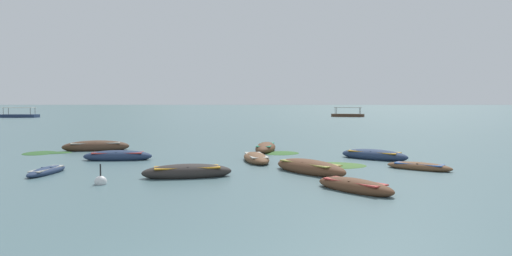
{
  "coord_description": "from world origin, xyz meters",
  "views": [
    {
      "loc": [
        2.89,
        -7.14,
        3.28
      ],
      "look_at": [
        -3.7,
        41.41,
        0.66
      ],
      "focal_mm": 32.35,
      "sensor_mm": 36.0,
      "label": 1
    }
  ],
  "objects_px": {
    "rowboat_4": "(355,186)",
    "rowboat_6": "(266,148)",
    "rowboat_8": "(187,172)",
    "rowboat_7": "(96,147)",
    "rowboat_0": "(47,171)",
    "ferry_1": "(348,115)",
    "rowboat_3": "(310,168)",
    "mooring_buoy": "(101,182)",
    "ferry_0": "(19,116)",
    "rowboat_2": "(256,158)",
    "rowboat_9": "(419,167)",
    "rowboat_1": "(374,155)",
    "rowboat_5": "(118,156)"
  },
  "relations": [
    {
      "from": "rowboat_1",
      "to": "ferry_1",
      "type": "height_order",
      "value": "ferry_1"
    },
    {
      "from": "rowboat_0",
      "to": "ferry_1",
      "type": "bearing_deg",
      "value": 78.27
    },
    {
      "from": "rowboat_3",
      "to": "rowboat_4",
      "type": "xyz_separation_m",
      "value": [
        1.75,
        -4.39,
        -0.05
      ]
    },
    {
      "from": "ferry_0",
      "to": "rowboat_9",
      "type": "bearing_deg",
      "value": -45.42
    },
    {
      "from": "rowboat_8",
      "to": "mooring_buoy",
      "type": "relative_size",
      "value": 4.28
    },
    {
      "from": "rowboat_1",
      "to": "rowboat_2",
      "type": "xyz_separation_m",
      "value": [
        -6.73,
        -2.1,
        -0.03
      ]
    },
    {
      "from": "rowboat_8",
      "to": "mooring_buoy",
      "type": "distance_m",
      "value": 3.73
    },
    {
      "from": "rowboat_9",
      "to": "mooring_buoy",
      "type": "relative_size",
      "value": 3.33
    },
    {
      "from": "rowboat_0",
      "to": "rowboat_1",
      "type": "height_order",
      "value": "rowboat_1"
    },
    {
      "from": "rowboat_6",
      "to": "rowboat_8",
      "type": "height_order",
      "value": "rowboat_6"
    },
    {
      "from": "rowboat_7",
      "to": "rowboat_9",
      "type": "distance_m",
      "value": 21.39
    },
    {
      "from": "rowboat_0",
      "to": "ferry_1",
      "type": "xyz_separation_m",
      "value": [
        19.59,
        94.35,
        0.32
      ]
    },
    {
      "from": "mooring_buoy",
      "to": "rowboat_9",
      "type": "bearing_deg",
      "value": 23.91
    },
    {
      "from": "rowboat_2",
      "to": "ferry_0",
      "type": "distance_m",
      "value": 97.71
    },
    {
      "from": "rowboat_6",
      "to": "rowboat_9",
      "type": "relative_size",
      "value": 1.37
    },
    {
      "from": "rowboat_3",
      "to": "rowboat_6",
      "type": "xyz_separation_m",
      "value": [
        -3.2,
        9.53,
        -0.01
      ]
    },
    {
      "from": "rowboat_5",
      "to": "ferry_1",
      "type": "height_order",
      "value": "ferry_1"
    },
    {
      "from": "rowboat_6",
      "to": "ferry_1",
      "type": "distance_m",
      "value": 83.5
    },
    {
      "from": "rowboat_4",
      "to": "mooring_buoy",
      "type": "distance_m",
      "value": 10.08
    },
    {
      "from": "rowboat_6",
      "to": "rowboat_3",
      "type": "bearing_deg",
      "value": -71.45
    },
    {
      "from": "rowboat_2",
      "to": "ferry_0",
      "type": "relative_size",
      "value": 0.5
    },
    {
      "from": "rowboat_0",
      "to": "rowboat_7",
      "type": "xyz_separation_m",
      "value": [
        -2.86,
        10.44,
        0.14
      ]
    },
    {
      "from": "rowboat_1",
      "to": "ferry_1",
      "type": "bearing_deg",
      "value": 87.47
    },
    {
      "from": "rowboat_2",
      "to": "rowboat_4",
      "type": "xyz_separation_m",
      "value": [
        4.82,
        -8.21,
        -0.0
      ]
    },
    {
      "from": "rowboat_2",
      "to": "rowboat_4",
      "type": "distance_m",
      "value": 9.52
    },
    {
      "from": "rowboat_9",
      "to": "ferry_0",
      "type": "height_order",
      "value": "ferry_0"
    },
    {
      "from": "ferry_0",
      "to": "ferry_1",
      "type": "xyz_separation_m",
      "value": [
        75.8,
        15.79,
        0.0
      ]
    },
    {
      "from": "rowboat_7",
      "to": "ferry_0",
      "type": "bearing_deg",
      "value": 128.06
    },
    {
      "from": "rowboat_2",
      "to": "rowboat_7",
      "type": "xyz_separation_m",
      "value": [
        -11.91,
        4.61,
        0.08
      ]
    },
    {
      "from": "rowboat_2",
      "to": "rowboat_5",
      "type": "height_order",
      "value": "rowboat_5"
    },
    {
      "from": "ferry_0",
      "to": "ferry_1",
      "type": "relative_size",
      "value": 1.06
    },
    {
      "from": "rowboat_7",
      "to": "rowboat_0",
      "type": "bearing_deg",
      "value": -74.68
    },
    {
      "from": "rowboat_0",
      "to": "mooring_buoy",
      "type": "bearing_deg",
      "value": -31.11
    },
    {
      "from": "rowboat_1",
      "to": "mooring_buoy",
      "type": "distance_m",
      "value": 15.75
    },
    {
      "from": "rowboat_2",
      "to": "rowboat_6",
      "type": "height_order",
      "value": "rowboat_6"
    },
    {
      "from": "rowboat_1",
      "to": "rowboat_9",
      "type": "height_order",
      "value": "rowboat_1"
    },
    {
      "from": "rowboat_2",
      "to": "ferry_1",
      "type": "bearing_deg",
      "value": 83.21
    },
    {
      "from": "rowboat_3",
      "to": "rowboat_6",
      "type": "bearing_deg",
      "value": 108.55
    },
    {
      "from": "rowboat_6",
      "to": "rowboat_8",
      "type": "bearing_deg",
      "value": -100.69
    },
    {
      "from": "rowboat_6",
      "to": "rowboat_9",
      "type": "bearing_deg",
      "value": -42.22
    },
    {
      "from": "rowboat_2",
      "to": "ferry_1",
      "type": "height_order",
      "value": "ferry_1"
    },
    {
      "from": "rowboat_5",
      "to": "mooring_buoy",
      "type": "bearing_deg",
      "value": -70.22
    },
    {
      "from": "ferry_0",
      "to": "rowboat_8",
      "type": "bearing_deg",
      "value": -51.3
    },
    {
      "from": "rowboat_4",
      "to": "mooring_buoy",
      "type": "height_order",
      "value": "mooring_buoy"
    },
    {
      "from": "rowboat_2",
      "to": "rowboat_6",
      "type": "relative_size",
      "value": 0.96
    },
    {
      "from": "rowboat_1",
      "to": "rowboat_4",
      "type": "bearing_deg",
      "value": -100.47
    },
    {
      "from": "rowboat_8",
      "to": "ferry_0",
      "type": "relative_size",
      "value": 0.49
    },
    {
      "from": "rowboat_4",
      "to": "mooring_buoy",
      "type": "bearing_deg",
      "value": 179.46
    },
    {
      "from": "rowboat_0",
      "to": "rowboat_7",
      "type": "height_order",
      "value": "rowboat_7"
    },
    {
      "from": "rowboat_4",
      "to": "rowboat_6",
      "type": "relative_size",
      "value": 0.72
    }
  ]
}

